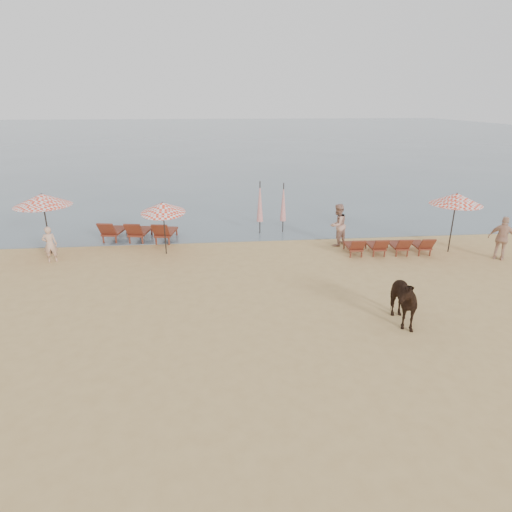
{
  "coord_description": "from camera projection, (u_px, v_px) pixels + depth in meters",
  "views": [
    {
      "loc": [
        -1.41,
        -9.12,
        6.29
      ],
      "look_at": [
        0.0,
        5.0,
        1.1
      ],
      "focal_mm": 30.0,
      "sensor_mm": 36.0,
      "label": 1
    }
  ],
  "objects": [
    {
      "name": "umbrella_open_left_a",
      "position": [
        42.0,
        200.0,
        17.8
      ],
      "size": [
        2.33,
        2.33,
        2.65
      ],
      "rotation": [
        0.0,
        0.0,
        -0.4
      ],
      "color": "black",
      "rests_on": "ground"
    },
    {
      "name": "umbrella_open_right",
      "position": [
        456.0,
        199.0,
        18.03
      ],
      "size": [
        2.15,
        2.15,
        2.63
      ],
      "rotation": [
        0.0,
        0.0,
        0.39
      ],
      "color": "black",
      "rests_on": "ground"
    },
    {
      "name": "cow",
      "position": [
        399.0,
        299.0,
        12.59
      ],
      "size": [
        0.85,
        1.85,
        1.56
      ],
      "primitive_type": "imported",
      "rotation": [
        0.0,
        0.0,
        -0.0
      ],
      "color": "black",
      "rests_on": "ground"
    },
    {
      "name": "sea",
      "position": [
        219.0,
        133.0,
        85.58
      ],
      "size": [
        160.0,
        140.0,
        0.06
      ],
      "primitive_type": "cube",
      "color": "#51606B",
      "rests_on": "ground"
    },
    {
      "name": "beachgoer_right_b",
      "position": [
        503.0,
        238.0,
        17.63
      ],
      "size": [
        1.12,
        1.03,
        1.84
      ],
      "primitive_type": "imported",
      "rotation": [
        0.0,
        0.0,
        2.46
      ],
      "color": "tan",
      "rests_on": "ground"
    },
    {
      "name": "umbrella_closed_right",
      "position": [
        260.0,
        202.0,
        20.83
      ],
      "size": [
        0.32,
        0.32,
        2.63
      ],
      "rotation": [
        0.0,
        0.0,
        0.17
      ],
      "color": "black",
      "rests_on": "ground"
    },
    {
      "name": "lounger_cluster_right",
      "position": [
        388.0,
        245.0,
        18.43
      ],
      "size": [
        3.62,
        1.67,
        0.56
      ],
      "rotation": [
        0.0,
        0.0,
        -0.04
      ],
      "color": "maroon",
      "rests_on": "ground"
    },
    {
      "name": "umbrella_closed_left",
      "position": [
        283.0,
        202.0,
        21.07
      ],
      "size": [
        0.3,
        0.3,
        2.5
      ],
      "rotation": [
        0.0,
        0.0,
        0.29
      ],
      "color": "black",
      "rests_on": "ground"
    },
    {
      "name": "ground",
      "position": [
        276.0,
        364.0,
        10.82
      ],
      "size": [
        120.0,
        120.0,
        0.0
      ],
      "primitive_type": "plane",
      "color": "tan",
      "rests_on": "ground"
    },
    {
      "name": "beachgoer_left",
      "position": [
        50.0,
        244.0,
        17.43
      ],
      "size": [
        0.61,
        0.47,
        1.51
      ],
      "primitive_type": "imported",
      "rotation": [
        0.0,
        0.0,
        3.35
      ],
      "color": "tan",
      "rests_on": "ground"
    },
    {
      "name": "lounger_cluster_left",
      "position": [
        139.0,
        231.0,
        20.08
      ],
      "size": [
        3.53,
        2.45,
        0.71
      ],
      "rotation": [
        0.0,
        0.0,
        -0.17
      ],
      "color": "maroon",
      "rests_on": "ground"
    },
    {
      "name": "beachgoer_right_a",
      "position": [
        338.0,
        225.0,
        19.37
      ],
      "size": [
        1.19,
        1.16,
        1.93
      ],
      "primitive_type": "imported",
      "rotation": [
        0.0,
        0.0,
        3.81
      ],
      "color": "tan",
      "rests_on": "ground"
    },
    {
      "name": "umbrella_open_left_b",
      "position": [
        163.0,
        208.0,
        17.89
      ],
      "size": [
        1.86,
        1.9,
        2.37
      ],
      "rotation": [
        0.0,
        0.0,
        0.12
      ],
      "color": "black",
      "rests_on": "ground"
    }
  ]
}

